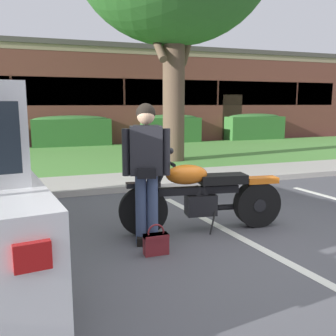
{
  "coord_description": "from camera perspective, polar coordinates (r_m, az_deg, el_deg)",
  "views": [
    {
      "loc": [
        -2.25,
        -3.78,
        1.7
      ],
      "look_at": [
        -0.59,
        0.86,
        0.85
      ],
      "focal_mm": 40.08,
      "sensor_mm": 36.0,
      "label": 1
    }
  ],
  "objects": [
    {
      "name": "motorcycle",
      "position": [
        5.08,
        6.08,
        -4.07
      ],
      "size": [
        2.24,
        0.82,
        1.26
      ],
      "color": "black",
      "rests_on": "ground"
    },
    {
      "name": "grass_lawn",
      "position": [
        12.17,
        -8.77,
        1.78
      ],
      "size": [
        60.0,
        6.46,
        0.06
      ],
      "primitive_type": "cube",
      "color": "#518E3D",
      "rests_on": "ground"
    },
    {
      "name": "brick_building",
      "position": [
        21.8,
        -10.23,
        10.63
      ],
      "size": [
        25.81,
        11.99,
        4.15
      ],
      "color": "brown",
      "rests_on": "ground"
    },
    {
      "name": "stall_stripe_0",
      "position": [
        4.35,
        -23.43,
        -14.04
      ],
      "size": [
        0.58,
        4.39,
        0.01
      ],
      "primitive_type": "cube",
      "rotation": [
        0.0,
        0.0,
        0.1
      ],
      "color": "silver",
      "rests_on": "ground"
    },
    {
      "name": "stall_stripe_1",
      "position": [
        4.96,
        11.11,
        -10.42
      ],
      "size": [
        0.58,
        4.39,
        0.01
      ],
      "primitive_type": "cube",
      "rotation": [
        0.0,
        0.0,
        0.1
      ],
      "color": "silver",
      "rests_on": "ground"
    },
    {
      "name": "curb_strip",
      "position": [
        7.55,
        -1.8,
        -2.77
      ],
      "size": [
        60.0,
        0.2,
        0.12
      ],
      "primitive_type": "cube",
      "color": "#ADA89E",
      "rests_on": "ground"
    },
    {
      "name": "handbag",
      "position": [
        4.34,
        -1.84,
        -11.2
      ],
      "size": [
        0.28,
        0.13,
        0.36
      ],
      "color": "maroon",
      "rests_on": "ground"
    },
    {
      "name": "rider_person",
      "position": [
        4.48,
        -3.32,
        0.67
      ],
      "size": [
        0.56,
        0.36,
        1.7
      ],
      "color": "black",
      "rests_on": "ground"
    },
    {
      "name": "ground_plane",
      "position": [
        4.72,
        10.56,
        -11.52
      ],
      "size": [
        140.0,
        140.0,
        0.0
      ],
      "primitive_type": "plane",
      "color": "#4C4C51"
    },
    {
      "name": "hedge_right",
      "position": [
        18.06,
        12.98,
        6.21
      ],
      "size": [
        2.77,
        0.9,
        1.24
      ],
      "color": "#336B2D",
      "rests_on": "ground"
    },
    {
      "name": "concrete_walk",
      "position": [
        8.35,
        -3.58,
        -1.71
      ],
      "size": [
        60.0,
        1.5,
        0.08
      ],
      "primitive_type": "cube",
      "color": "#ADA89E",
      "rests_on": "ground"
    },
    {
      "name": "hedge_center_right",
      "position": [
        16.21,
        0.42,
        6.07
      ],
      "size": [
        2.51,
        0.9,
        1.24
      ],
      "color": "#336B2D",
      "rests_on": "ground"
    },
    {
      "name": "hedge_center_left",
      "position": [
        15.3,
        -14.45,
        5.55
      ],
      "size": [
        3.02,
        0.9,
        1.24
      ],
      "color": "#336B2D",
      "rests_on": "ground"
    }
  ]
}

